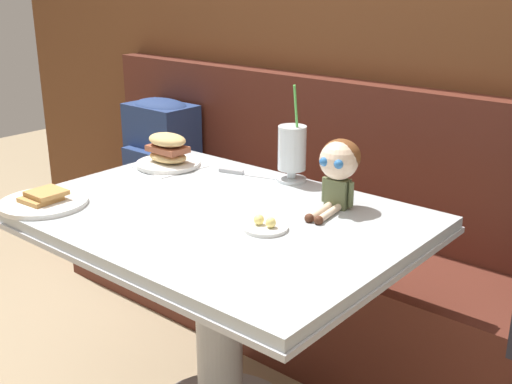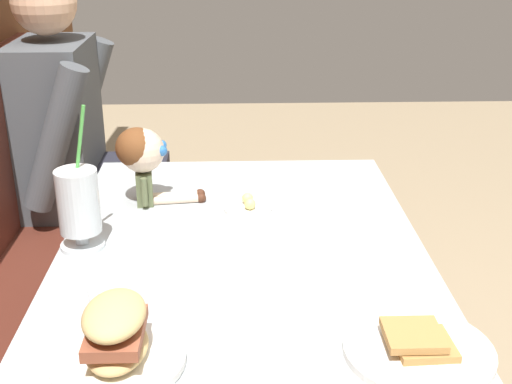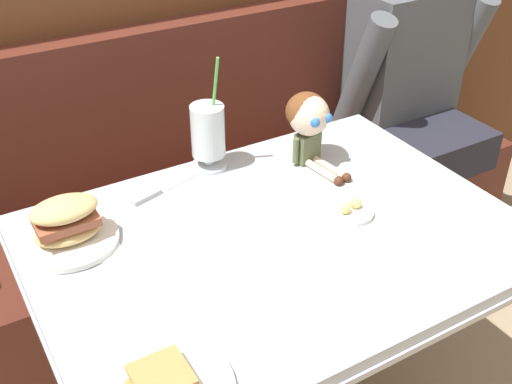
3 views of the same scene
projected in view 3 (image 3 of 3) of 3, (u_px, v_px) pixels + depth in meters
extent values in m
cube|color=#512319|center=(184.00, 265.00, 2.16)|extent=(2.60, 0.48, 0.45)
cube|color=#512319|center=(149.00, 112.00, 2.03)|extent=(2.60, 0.10, 0.55)
cube|color=#B2BCC1|center=(278.00, 239.00, 1.46)|extent=(1.10, 0.80, 0.03)
cube|color=#B7BABF|center=(278.00, 247.00, 1.48)|extent=(1.11, 0.81, 0.02)
cylinder|color=#A5A8AD|center=(275.00, 347.00, 1.66)|extent=(0.14, 0.14, 0.65)
cube|color=#B78447|center=(161.00, 375.00, 1.06)|extent=(0.10, 0.10, 0.01)
cylinder|color=silver|center=(210.00, 165.00, 1.71)|extent=(0.10, 0.10, 0.01)
cylinder|color=silver|center=(210.00, 159.00, 1.69)|extent=(0.03, 0.03, 0.03)
cylinder|color=silver|center=(208.00, 131.00, 1.65)|extent=(0.09, 0.09, 0.14)
cylinder|color=brown|center=(209.00, 135.00, 1.66)|extent=(0.08, 0.08, 0.12)
cylinder|color=#51B74C|center=(214.00, 96.00, 1.60)|extent=(0.02, 0.05, 0.22)
cube|color=white|center=(70.00, 243.00, 1.42)|extent=(0.22, 0.22, 0.00)
cylinder|color=white|center=(70.00, 240.00, 1.42)|extent=(0.22, 0.22, 0.01)
ellipsoid|color=tan|center=(68.00, 231.00, 1.41)|extent=(0.15, 0.10, 0.04)
cube|color=#995138|center=(66.00, 221.00, 1.39)|extent=(0.14, 0.09, 0.02)
ellipsoid|color=tan|center=(64.00, 209.00, 1.37)|extent=(0.15, 0.10, 0.04)
cylinder|color=white|center=(349.00, 211.00, 1.52)|extent=(0.12, 0.12, 0.01)
sphere|color=#F4E07A|center=(345.00, 208.00, 1.50)|extent=(0.03, 0.03, 0.03)
sphere|color=#F4E07A|center=(355.00, 203.00, 1.52)|extent=(0.03, 0.03, 0.03)
cube|color=silver|center=(184.00, 180.00, 1.65)|extent=(0.14, 0.06, 0.00)
cube|color=#B2B5BA|center=(147.00, 197.00, 1.57)|extent=(0.09, 0.04, 0.01)
cube|color=#5B6642|center=(307.00, 148.00, 1.71)|extent=(0.07, 0.05, 0.08)
sphere|color=beige|center=(309.00, 115.00, 1.66)|extent=(0.11, 0.11, 0.11)
ellipsoid|color=brown|center=(306.00, 111.00, 1.66)|extent=(0.12, 0.12, 0.10)
sphere|color=#2D6BB2|center=(315.00, 123.00, 1.61)|extent=(0.03, 0.03, 0.03)
sphere|color=#2D6BB2|center=(328.00, 118.00, 1.63)|extent=(0.03, 0.03, 0.03)
cylinder|color=beige|center=(323.00, 172.00, 1.67)|extent=(0.03, 0.12, 0.02)
cylinder|color=beige|center=(331.00, 168.00, 1.68)|extent=(0.03, 0.12, 0.02)
sphere|color=#4C2819|center=(339.00, 181.00, 1.63)|extent=(0.03, 0.03, 0.03)
sphere|color=#4C2819|center=(346.00, 178.00, 1.64)|extent=(0.03, 0.03, 0.03)
cylinder|color=#5B6642|center=(296.00, 151.00, 1.69)|extent=(0.02, 0.02, 0.07)
cylinder|color=#5B6642|center=(319.00, 142.00, 1.73)|extent=(0.02, 0.02, 0.07)
cube|color=#4C5156|center=(402.00, 68.00, 2.30)|extent=(0.38, 0.24, 0.58)
cube|color=#23232D|center=(428.00, 142.00, 2.29)|extent=(0.34, 0.36, 0.14)
cylinder|color=#4C5156|center=(361.00, 78.00, 2.15)|extent=(0.09, 0.25, 0.48)
cylinder|color=#4C5156|center=(459.00, 53.00, 2.34)|extent=(0.09, 0.25, 0.48)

